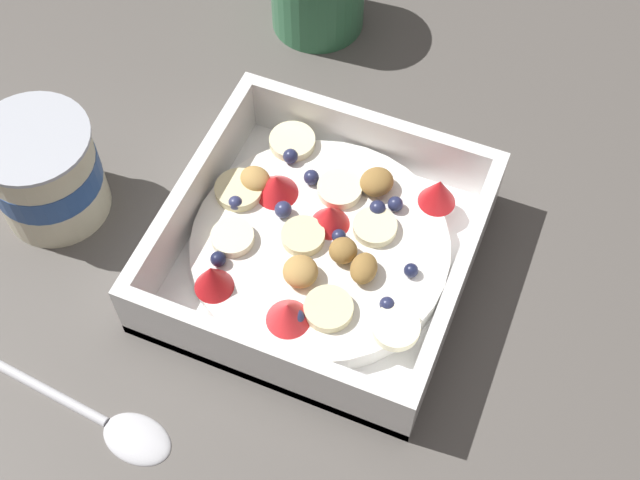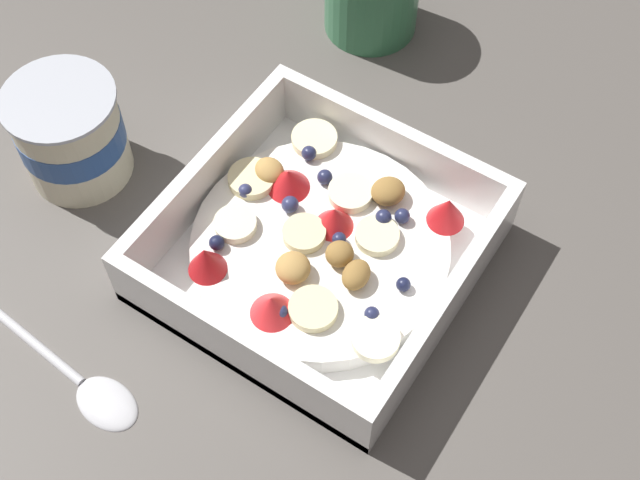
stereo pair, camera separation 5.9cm
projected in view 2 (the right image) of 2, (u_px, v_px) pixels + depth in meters
ground_plane at (319, 238)px, 0.63m from camera, size 2.40×2.40×0.00m
fruit_bowl at (320, 247)px, 0.60m from camera, size 0.21×0.21×0.06m
spoon at (78, 378)px, 0.57m from camera, size 0.04×0.17×0.01m
yogurt_cup at (70, 134)px, 0.63m from camera, size 0.08×0.08×0.08m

